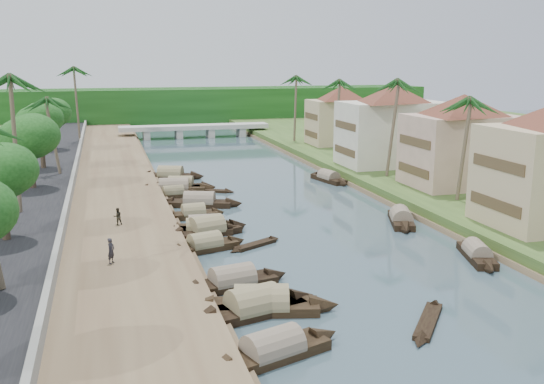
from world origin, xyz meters
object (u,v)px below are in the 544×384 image
object	(u,v)px
sampan_0	(273,351)
person_near	(111,251)
bridge	(194,128)
sampan_1	(254,307)

from	to	relation	value
sampan_0	person_near	size ratio (longest dim) A/B	4.77
bridge	person_near	xyz separation A→B (m)	(-16.60, -73.33, -0.04)
person_near	sampan_0	bearing A→B (deg)	-119.43
bridge	person_near	distance (m)	75.18
bridge	sampan_1	size ratio (longest dim) A/B	3.19
sampan_1	sampan_0	bearing A→B (deg)	-108.66
bridge	person_near	size ratio (longest dim) A/B	15.79
sampan_0	person_near	bearing A→B (deg)	97.73
sampan_0	person_near	world-z (taller)	person_near
sampan_1	bridge	bearing A→B (deg)	69.11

